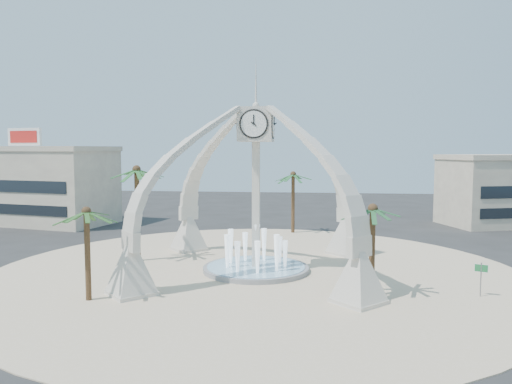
# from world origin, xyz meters

# --- Properties ---
(ground) EXTENTS (140.00, 140.00, 0.00)m
(ground) POSITION_xyz_m (0.00, 0.00, 0.00)
(ground) COLOR #282828
(ground) RESTS_ON ground
(plaza) EXTENTS (40.00, 40.00, 0.06)m
(plaza) POSITION_xyz_m (0.00, 0.00, 0.03)
(plaza) COLOR beige
(plaza) RESTS_ON ground
(clock_tower) EXTENTS (17.94, 17.94, 16.30)m
(clock_tower) POSITION_xyz_m (-0.00, -0.00, 6.49)
(clock_tower) COLOR beige
(clock_tower) RESTS_ON ground
(fountain) EXTENTS (8.00, 8.00, 3.62)m
(fountain) POSITION_xyz_m (0.00, 0.00, 0.29)
(fountain) COLOR gray
(fountain) RESTS_ON ground
(building_nw) EXTENTS (23.75, 13.73, 11.90)m
(building_nw) POSITION_xyz_m (-32.00, 22.00, 4.83)
(building_nw) COLOR beige
(building_nw) RESTS_ON ground
(palm_east) EXTENTS (5.05, 5.05, 6.32)m
(palm_east) POSITION_xyz_m (7.98, -5.53, 5.50)
(palm_east) COLOR brown
(palm_east) RESTS_ON ground
(palm_west) EXTENTS (5.51, 5.51, 8.41)m
(palm_west) POSITION_xyz_m (-10.09, 2.26, 7.46)
(palm_west) COLOR brown
(palm_west) RESTS_ON ground
(palm_north) EXTENTS (5.14, 5.14, 7.27)m
(palm_north) POSITION_xyz_m (1.89, 17.90, 6.40)
(palm_north) COLOR brown
(palm_north) RESTS_ON ground
(palm_south) EXTENTS (4.79, 4.79, 6.20)m
(palm_south) POSITION_xyz_m (-9.25, -8.49, 5.42)
(palm_south) COLOR brown
(palm_south) RESTS_ON ground
(street_sign) EXTENTS (0.77, 0.30, 2.21)m
(street_sign) POSITION_xyz_m (14.75, -4.79, 1.58)
(street_sign) COLOR slate
(street_sign) RESTS_ON ground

